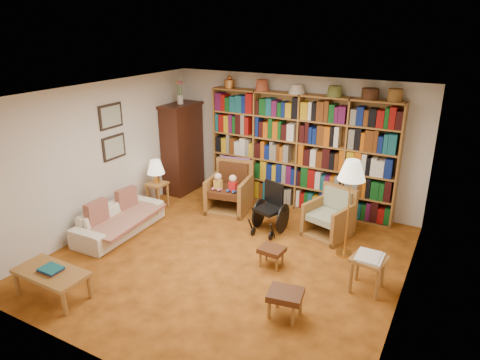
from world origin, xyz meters
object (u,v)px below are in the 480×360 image
Objects in this scene: coffee_table at (51,274)px; side_table_lamp at (157,190)px; armchair_leather at (232,190)px; sofa at (119,220)px; side_table_papers at (368,263)px; footstool_a at (272,251)px; footstool_b at (285,296)px; floor_lamp at (352,174)px; wheelchair at (271,209)px; armchair_sage at (330,217)px.

side_table_lamp is at bearing 101.99° from coffee_table.
armchair_leather is at bearing 26.24° from side_table_lamp.
side_table_papers reaches higher than sofa.
sofa is 2.75m from footstool_a.
side_table_lamp is 4.29m from side_table_papers.
side_table_papers is 1.29m from footstool_b.
floor_lamp reaches higher than footstool_a.
footstool_b is at bearing -125.59° from side_table_papers.
footstool_b is at bearing -57.25° from footstool_a.
side_table_lamp is 1.09× the size of footstool_b.
footstool_b is (3.37, -0.71, 0.04)m from sofa.
floor_lamp is 2.94× the size of side_table_papers.
wheelchair is 2.35m from footstool_b.
footstool_a is (2.74, 0.27, 0.00)m from sofa.
side_table_papers reaches higher than footstool_a.
armchair_sage is 4.37m from coffee_table.
wheelchair is 1.61× the size of side_table_papers.
sofa is 3.44m from footstool_b.
coffee_table is (-2.84, -1.08, 0.05)m from footstool_b.
wheelchair is 0.85× the size of coffee_table.
side_table_lamp is 0.33× the size of floor_lamp.
wheelchair reaches higher than sofa.
wheelchair is 1.80× the size of footstool_b.
floor_lamp is 3.29× the size of footstool_b.
side_table_lamp is at bearing -153.76° from armchair_leather.
sofa reaches higher than footstool_a.
footstool_b is at bearing -60.86° from wheelchair.
footstool_a is (2.84, -0.89, -0.12)m from side_table_lamp.
floor_lamp reaches higher than side_table_lamp.
wheelchair is at bearing 151.89° from side_table_papers.
sofa is 1.87m from coffee_table.
armchair_leather reaches higher than armchair_sage.
armchair_sage is at bearing 9.20° from side_table_lamp.
coffee_table is at bearing -118.44° from wheelchair.
side_table_papers is at bearing -26.56° from armchair_leather.
armchair_sage is at bearing 52.72° from coffee_table.
wheelchair reaches higher than coffee_table.
coffee_table is at bearing -100.54° from armchair_leather.
coffee_table is (-3.59, -2.12, -0.07)m from side_table_papers.
armchair_sage is 1.01m from wheelchair.
side_table_lamp is at bearing 3.18° from sofa.
coffee_table is at bearing -78.01° from side_table_lamp.
side_table_papers is 4.17m from coffee_table.
floor_lamp is at bearing 82.73° from footstool_b.
armchair_sage is (3.27, 0.53, -0.05)m from side_table_lamp.
wheelchair is (1.03, -0.45, -0.00)m from armchair_leather.
wheelchair is at bearing 170.61° from floor_lamp.
footstool_a is 3.02m from coffee_table.
sofa is at bearing -175.34° from side_table_papers.
side_table_lamp is 3.82m from floor_lamp.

